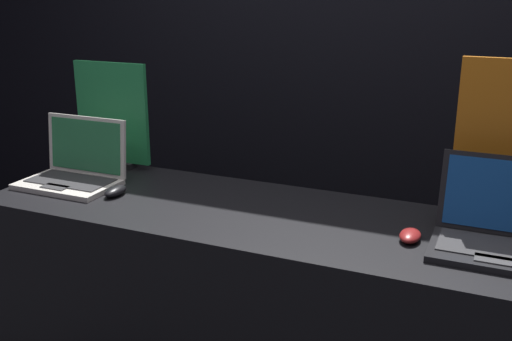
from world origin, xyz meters
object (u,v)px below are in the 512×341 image
(mouse_front, at_px, (115,191))
(laptop_back, at_px, (497,230))
(mouse_back, at_px, (410,236))
(promo_stand_back, at_px, (508,147))
(promo_stand_front, at_px, (112,118))
(laptop_front, at_px, (75,169))

(mouse_front, height_order, laptop_back, laptop_back)
(mouse_back, relative_size, promo_stand_back, 0.20)
(promo_stand_front, height_order, promo_stand_back, promo_stand_back)
(laptop_back, bearing_deg, promo_stand_front, 170.68)
(promo_stand_front, bearing_deg, laptop_back, -9.32)
(mouse_front, relative_size, mouse_back, 1.03)
(laptop_front, relative_size, promo_stand_back, 0.69)
(promo_stand_front, distance_m, laptop_back, 1.59)
(mouse_front, distance_m, laptop_back, 1.33)
(promo_stand_back, bearing_deg, mouse_back, -133.09)
(laptop_front, xyz_separation_m, mouse_back, (1.32, -0.04, -0.04))
(laptop_back, relative_size, promo_stand_back, 0.68)
(laptop_front, relative_size, mouse_back, 3.43)
(laptop_front, distance_m, laptop_back, 1.56)
(promo_stand_front, distance_m, promo_stand_back, 1.57)
(mouse_back, bearing_deg, promo_stand_front, 167.29)
(laptop_front, distance_m, mouse_front, 0.24)
(laptop_front, distance_m, mouse_back, 1.32)
(laptop_back, height_order, mouse_back, laptop_back)
(mouse_front, bearing_deg, laptop_back, 2.68)
(mouse_front, xyz_separation_m, mouse_back, (1.09, 0.02, -0.00))
(laptop_front, bearing_deg, promo_stand_back, 8.21)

